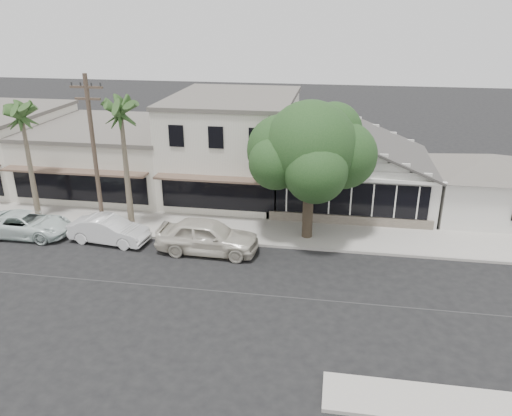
% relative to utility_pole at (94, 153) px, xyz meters
% --- Properties ---
extents(ground, '(140.00, 140.00, 0.00)m').
position_rel_utility_pole_xyz_m(ground, '(9.00, -5.20, -4.79)').
color(ground, black).
rests_on(ground, ground).
extents(sidewalk_north, '(90.00, 3.50, 0.15)m').
position_rel_utility_pole_xyz_m(sidewalk_north, '(1.00, 1.55, -4.71)').
color(sidewalk_north, '#9E9991').
rests_on(sidewalk_north, ground).
extents(corner_shop, '(10.40, 8.60, 5.10)m').
position_rel_utility_pole_xyz_m(corner_shop, '(14.00, 7.27, -2.17)').
color(corner_shop, silver).
rests_on(corner_shop, ground).
extents(side_cottage, '(6.00, 6.00, 3.00)m').
position_rel_utility_pole_xyz_m(side_cottage, '(22.20, 6.30, -3.29)').
color(side_cottage, silver).
rests_on(side_cottage, ground).
extents(row_building_near, '(8.00, 10.00, 6.50)m').
position_rel_utility_pole_xyz_m(row_building_near, '(6.00, 8.30, -1.54)').
color(row_building_near, silver).
rests_on(row_building_near, ground).
extents(row_building_midnear, '(10.00, 10.00, 4.20)m').
position_rel_utility_pole_xyz_m(row_building_midnear, '(-3.00, 8.30, -2.69)').
color(row_building_midnear, silver).
rests_on(row_building_midnear, ground).
extents(utility_pole, '(1.80, 0.24, 9.00)m').
position_rel_utility_pole_xyz_m(utility_pole, '(0.00, 0.00, 0.00)').
color(utility_pole, brown).
rests_on(utility_pole, ground).
extents(car_0, '(5.45, 2.30, 1.84)m').
position_rel_utility_pole_xyz_m(car_0, '(6.54, -1.36, -3.87)').
color(car_0, beige).
rests_on(car_0, ground).
extents(car_1, '(4.58, 2.04, 1.46)m').
position_rel_utility_pole_xyz_m(car_1, '(0.86, -1.07, -4.06)').
color(car_1, silver).
rests_on(car_1, ground).
extents(car_2, '(5.07, 2.40, 1.40)m').
position_rel_utility_pole_xyz_m(car_2, '(-4.14, -1.02, -4.09)').
color(car_2, silver).
rests_on(car_2, ground).
extents(shade_tree, '(7.00, 6.33, 7.77)m').
position_rel_utility_pole_xyz_m(shade_tree, '(11.57, 1.39, 0.32)').
color(shade_tree, '#433829').
rests_on(shade_tree, ground).
extents(palm_east, '(2.94, 2.94, 8.14)m').
position_rel_utility_pole_xyz_m(palm_east, '(1.44, 0.69, 2.17)').
color(palm_east, '#726651').
rests_on(palm_east, ground).
extents(palm_mid, '(2.69, 2.69, 7.58)m').
position_rel_utility_pole_xyz_m(palm_mid, '(-4.88, 1.30, 1.68)').
color(palm_mid, '#726651').
rests_on(palm_mid, ground).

